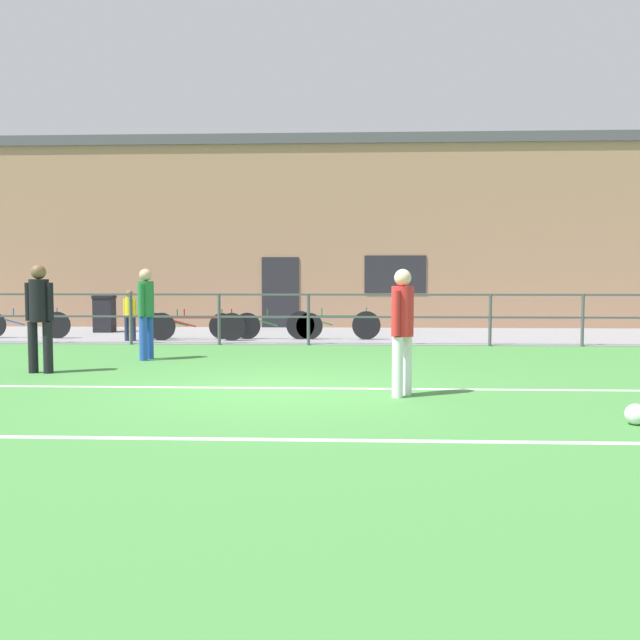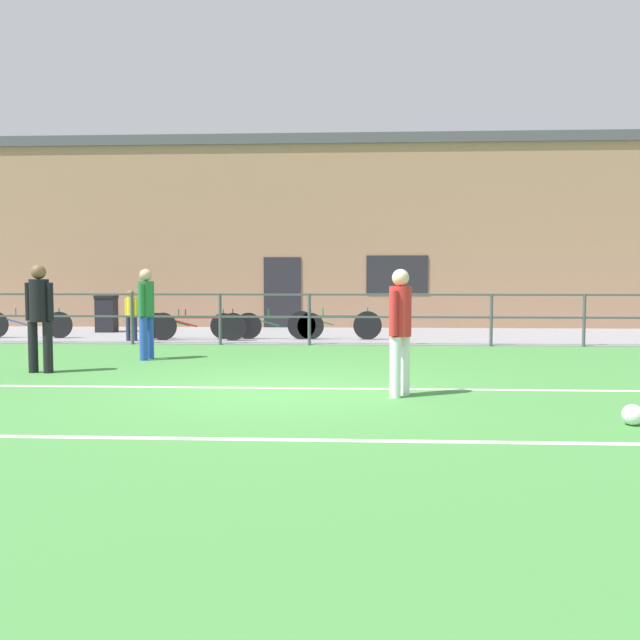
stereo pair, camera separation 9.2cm
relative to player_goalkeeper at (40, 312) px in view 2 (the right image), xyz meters
name	(u,v)px [view 2 (the right image)]	position (x,y,z in m)	size (l,w,h in m)	color
ground	(279,392)	(3.97, -1.50, -0.99)	(60.00, 44.00, 0.04)	#42843D
field_line_touchline	(281,388)	(3.97, -1.29, -0.97)	(36.00, 0.11, 0.00)	white
field_line_hash	(248,439)	(3.97, -4.19, -0.97)	(36.00, 0.11, 0.00)	white
pavement_strip	(316,335)	(3.97, 7.00, -0.96)	(48.00, 5.00, 0.02)	gray
perimeter_fence	(309,312)	(3.97, 4.50, -0.23)	(36.07, 0.07, 1.15)	#474C51
clubhouse_facade	(322,234)	(3.97, 10.70, 1.89)	(28.00, 2.56, 5.70)	#A37A5B
player_goalkeeper	(40,312)	(0.00, 0.00, 0.00)	(0.47, 0.30, 1.71)	black
player_striker	(146,308)	(1.16, 1.76, -0.03)	(0.29, 0.45, 1.67)	blue
player_winger	(400,324)	(5.55, -1.83, -0.05)	(0.29, 0.39, 1.62)	white
soccer_ball_match	(633,415)	(7.83, -3.39, -0.86)	(0.22, 0.22, 0.22)	white
spectator_child	(131,312)	(-0.25, 5.12, -0.28)	(0.32, 0.21, 1.19)	#232D4C
bicycle_parked_0	(198,326)	(1.28, 5.27, -0.61)	(2.32, 0.04, 0.75)	black
bicycle_parked_1	(190,325)	(0.99, 5.70, -0.62)	(2.24, 0.04, 0.73)	black
bicycle_parked_2	(334,325)	(4.49, 5.70, -0.60)	(2.26, 0.04, 0.77)	black
bicycle_parked_3	(279,325)	(3.17, 5.70, -0.62)	(2.14, 0.04, 0.74)	black
bicycle_parked_4	(27,324)	(-3.06, 5.70, -0.61)	(2.26, 0.04, 0.75)	black
trash_bin_0	(107,314)	(-1.76, 7.57, -0.45)	(0.53, 0.45, 1.00)	black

